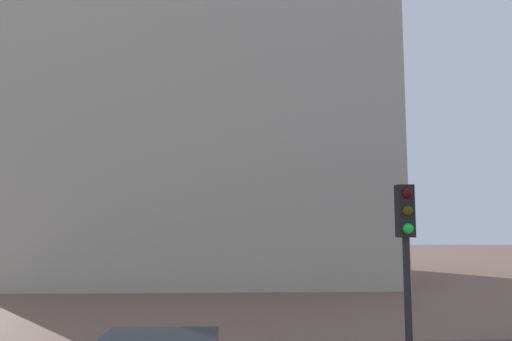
% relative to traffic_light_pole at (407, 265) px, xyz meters
% --- Properties ---
extents(landmark_building, '(24.10, 15.66, 34.35)m').
position_rel_traffic_light_pole_xyz_m(landmark_building, '(-5.30, 25.58, 6.99)').
color(landmark_building, '#B2A893').
rests_on(landmark_building, ground_plane).
extents(traffic_light_pole, '(0.28, 0.34, 4.57)m').
position_rel_traffic_light_pole_xyz_m(traffic_light_pole, '(0.00, 0.00, 0.00)').
color(traffic_light_pole, black).
rests_on(traffic_light_pole, ground_plane).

